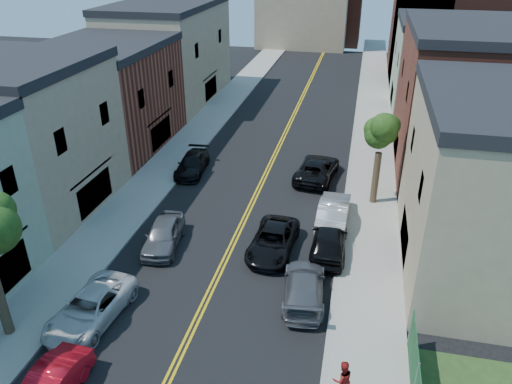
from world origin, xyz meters
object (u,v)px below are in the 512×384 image
Objects in this scene: silver_car_right at (334,211)px; white_pickup at (91,308)px; black_suv_lane at (273,241)px; black_car_left at (192,164)px; pedestrian_right at (342,379)px; grey_car_left at (164,234)px; grey_car_right at (304,287)px; dark_car_right_far at (317,169)px; black_car_right at (329,240)px.

white_pickup is at bearing 48.93° from silver_car_right.
white_pickup is 1.02× the size of black_suv_lane.
silver_car_right is (11.00, -5.25, 0.15)m from black_car_left.
white_pickup is 11.73m from pedestrian_right.
grey_car_left is 0.95× the size of black_car_left.
grey_car_right is 2.94× the size of pedestrian_right.
black_car_left is 12.19m from silver_car_right.
black_car_left is 9.35m from dark_car_right_far.
black_suv_lane is (6.21, 0.80, -0.07)m from grey_car_left.
black_car_right is 9.71m from dark_car_right_far.
black_car_right is at bearing -42.61° from black_car_left.
black_car_left is at bearing 92.05° from grey_car_left.
black_car_left is 0.97× the size of grey_car_right.
dark_car_right_far is (-0.86, 13.81, 0.06)m from grey_car_right.
pedestrian_right reaches higher than grey_car_right.
black_car_left is 2.85× the size of pedestrian_right.
black_suv_lane reaches higher than black_car_left.
black_suv_lane is (-2.24, 3.74, -0.01)m from grey_car_right.
grey_car_right is 0.88× the size of dark_car_right_far.
grey_car_left is 0.92× the size of grey_car_right.
grey_car_left is at bearing 27.83° from silver_car_right.
pedestrian_right reaches higher than grey_car_left.
silver_car_right is (0.84, 7.57, 0.13)m from grey_car_right.
pedestrian_right reaches higher than black_suv_lane.
black_car_right reaches higher than grey_car_left.
black_car_right reaches higher than dark_car_right_far.
pedestrian_right is at bearing 96.70° from black_car_right.
black_car_right is at bearing 106.88° from dark_car_right_far.
grey_car_left is 0.89× the size of black_suv_lane.
grey_car_left is 0.81× the size of dark_car_right_far.
silver_car_right is (10.23, 11.22, 0.13)m from white_pickup.
grey_car_right is (10.16, -12.82, 0.02)m from black_car_left.
grey_car_right is 5.96m from pedestrian_right.
black_car_right is at bearing -106.71° from grey_car_right.
dark_car_right_far is at bearing -105.20° from pedestrian_right.
black_car_left is 22.12m from pedestrian_right.
grey_car_right is at bearing 84.97° from silver_car_right.
grey_car_right is at bearing 100.36° from dark_car_right_far.
pedestrian_right reaches higher than white_pickup.
silver_car_right reaches higher than black_suv_lane.
grey_car_left is at bearing 6.97° from black_car_right.
black_car_right is 3.33m from silver_car_right.
white_pickup is at bearing -131.59° from black_suv_lane.
dark_car_right_far is at bearing 47.34° from grey_car_left.
white_pickup reaches higher than black_suv_lane.
white_pickup is at bearing -33.46° from pedestrian_right.
black_car_right is (10.23, 7.89, 0.11)m from white_pickup.
dark_car_right_far is (8.53, 17.45, 0.06)m from white_pickup.
black_suv_lane is 3.03× the size of pedestrian_right.
grey_car_left is (0.93, 6.57, 0.05)m from white_pickup.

